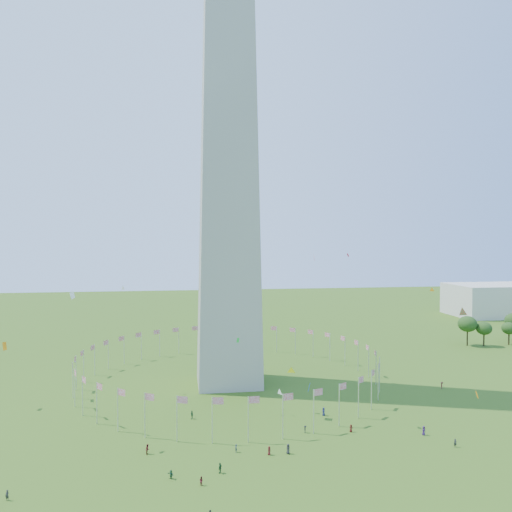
# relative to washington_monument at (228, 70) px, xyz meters

# --- Properties ---
(ground) EXTENTS (600.00, 600.00, 0.00)m
(ground) POSITION_rel_washington_monument_xyz_m (0.00, -50.00, -84.50)
(ground) COLOR #305113
(ground) RESTS_ON ground
(washington_monument) EXTENTS (16.80, 16.80, 169.00)m
(washington_monument) POSITION_rel_washington_monument_xyz_m (0.00, 0.00, 0.00)
(washington_monument) COLOR #A9A496
(washington_monument) RESTS_ON ground
(flag_ring) EXTENTS (80.24, 80.24, 9.00)m
(flag_ring) POSITION_rel_washington_monument_xyz_m (-0.00, 0.00, -80.00)
(flag_ring) COLOR silver
(flag_ring) RESTS_ON ground
(gov_building_east_a) EXTENTS (50.00, 30.00, 16.00)m
(gov_building_east_a) POSITION_rel_washington_monument_xyz_m (150.00, 100.00, -76.50)
(gov_building_east_a) COLOR beige
(gov_building_east_a) RESTS_ON ground
(crowd) EXTENTS (97.68, 62.59, 1.91)m
(crowd) POSITION_rel_washington_monument_xyz_m (8.96, -47.62, -83.64)
(crowd) COLOR black
(crowd) RESTS_ON ground
(kites_aloft) EXTENTS (122.87, 62.85, 35.81)m
(kites_aloft) POSITION_rel_washington_monument_xyz_m (15.62, -28.44, -65.43)
(kites_aloft) COLOR yellow
(kites_aloft) RESTS_ON ground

